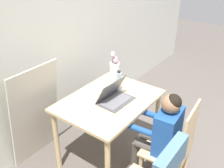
{
  "coord_description": "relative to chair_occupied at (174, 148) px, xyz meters",
  "views": [
    {
      "loc": [
        -1.89,
        0.11,
        2.13
      ],
      "look_at": [
        -0.11,
        1.43,
        0.93
      ],
      "focal_mm": 42.0,
      "sensor_mm": 36.0,
      "label": 1
    }
  ],
  "objects": [
    {
      "name": "flower_vase",
      "position": [
        0.29,
        0.88,
        0.42
      ],
      "size": [
        0.11,
        0.11,
        0.37
      ],
      "color": "silver",
      "rests_on": "dining_table"
    },
    {
      "name": "chair_occupied",
      "position": [
        0.0,
        0.0,
        0.0
      ],
      "size": [
        0.44,
        0.44,
        0.94
      ],
      "rotation": [
        0.0,
        0.0,
        3.24
      ],
      "color": "#D6B784",
      "rests_on": "ground_plane"
    },
    {
      "name": "person_seated",
      "position": [
        -0.01,
        0.13,
        0.16
      ],
      "size": [
        0.36,
        0.45,
        1.02
      ],
      "rotation": [
        0.0,
        0.0,
        3.24
      ],
      "color": "#1E4C9E",
      "rests_on": "ground_plane"
    },
    {
      "name": "water_bottle",
      "position": [
        0.16,
        0.74,
        0.38
      ],
      "size": [
        0.06,
        0.06,
        0.23
      ],
      "color": "silver",
      "rests_on": "dining_table"
    },
    {
      "name": "dining_table",
      "position": [
        -0.03,
        0.72,
        0.17
      ],
      "size": [
        1.0,
        0.75,
        0.75
      ],
      "color": "#D6B784",
      "rests_on": "ground_plane"
    },
    {
      "name": "cardboard_panel",
      "position": [
        -0.48,
        1.35,
        0.08
      ],
      "size": [
        0.58,
        0.17,
        1.1
      ],
      "color": "silver",
      "rests_on": "ground_plane"
    },
    {
      "name": "laptop",
      "position": [
        -0.02,
        0.67,
        0.33
      ],
      "size": [
        0.36,
        0.26,
        0.22
      ],
      "rotation": [
        0.0,
        0.0,
        -0.04
      ],
      "color": "#4C4C51",
      "rests_on": "dining_table"
    },
    {
      "name": "wall_back",
      "position": [
        0.09,
        1.49,
        0.78
      ],
      "size": [
        6.4,
        0.05,
        2.5
      ],
      "color": "silver",
      "rests_on": "ground_plane"
    }
  ]
}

